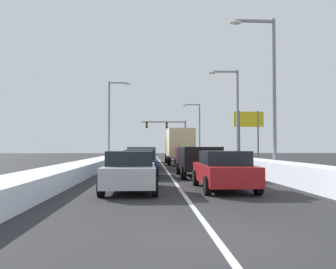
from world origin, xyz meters
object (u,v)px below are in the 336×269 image
Objects in this scene: suv_green_center_lane_fourth at (142,154)px; suv_black_right_lane_second at (198,159)px; street_lamp_right_mid at (234,109)px; suv_maroon_right_lane_third at (190,155)px; sedan_navy_center_lane_second at (140,163)px; traffic_light_gantry at (172,130)px; street_lamp_right_far at (197,126)px; sedan_silver_center_lane_nearest at (131,171)px; sedan_tan_center_lane_fifth at (146,155)px; sedan_red_right_lane_nearest at (224,170)px; street_lamp_right_near at (268,83)px; sedan_white_right_lane_fifth at (174,154)px; street_lamp_left_mid at (112,114)px; roadside_sign_right at (249,125)px; suv_gray_center_lane_third at (142,156)px; box_truck_right_lane_fourth at (179,145)px.

suv_black_right_lane_second is at bearing -75.36° from suv_green_center_lane_fourth.
suv_maroon_right_lane_third is at bearing -141.58° from street_lamp_right_mid.
suv_maroon_right_lane_third is 1.09× the size of sedan_navy_center_lane_second.
traffic_light_gantry is 8.67m from street_lamp_right_far.
sedan_tan_center_lane_fifth is at bearing 89.22° from sedan_silver_center_lane_nearest.
sedan_tan_center_lane_fifth is 0.60× the size of traffic_light_gantry.
sedan_red_right_lane_nearest is 17.85m from street_lamp_right_mid.
street_lamp_right_far is at bearing 89.52° from street_lamp_right_near.
sedan_white_right_lane_fifth is 5.56m from sedan_tan_center_lane_fifth.
sedan_red_right_lane_nearest and sedan_navy_center_lane_second have the same top height.
street_lamp_left_mid is at bearing 145.66° from sedan_tan_center_lane_fifth.
suv_green_center_lane_fourth is (-3.65, -10.24, 0.25)m from sedan_white_right_lane_fifth.
suv_black_right_lane_second is 0.54× the size of street_lamp_right_near.
sedan_white_right_lane_fifth is 29.49m from sedan_silver_center_lane_nearest.
sedan_white_right_lane_fifth is 23.10m from sedan_navy_center_lane_second.
suv_black_right_lane_second is 18.85m from roadside_sign_right.
suv_black_right_lane_second is 0.53× the size of street_lamp_left_mid.
suv_maroon_right_lane_third is (0.21, 13.38, 0.25)m from sedan_red_right_lane_nearest.
suv_gray_center_lane_third is 33.95m from traffic_light_gantry.
street_lamp_right_mid reaches higher than traffic_light_gantry.
sedan_tan_center_lane_fifth is 0.49× the size of street_lamp_left_mid.
sedan_red_right_lane_nearest and sedan_white_right_lane_fifth have the same top height.
street_lamp_right_mid reaches higher than sedan_silver_center_lane_nearest.
sedan_silver_center_lane_nearest is 1.00× the size of sedan_navy_center_lane_second.
suv_green_center_lane_fourth is at bearing 90.89° from suv_gray_center_lane_third.
sedan_red_right_lane_nearest is 29.01m from sedan_white_right_lane_fifth.
suv_gray_center_lane_third is (-0.02, 6.52, 0.25)m from sedan_navy_center_lane_second.
box_truck_right_lane_fourth is 4.14m from suv_green_center_lane_fourth.
sedan_navy_center_lane_second is 20.27m from roadside_sign_right.
sedan_red_right_lane_nearest is 46.35m from traffic_light_gantry.
street_lamp_right_far reaches higher than box_truck_right_lane_fourth.
sedan_tan_center_lane_fifth is 0.56× the size of street_lamp_right_far.
suv_maroon_right_lane_third is at bearing -55.20° from suv_green_center_lane_fourth.
street_lamp_left_mid reaches higher than suv_green_center_lane_fourth.
street_lamp_left_mid is at bearing 118.16° from suv_maroon_right_lane_third.
box_truck_right_lane_fourth is 8.39m from sedan_white_right_lane_fifth.
street_lamp_right_near reaches higher than sedan_navy_center_lane_second.
street_lamp_right_near is at bearing -59.78° from suv_green_center_lane_fourth.
street_lamp_right_mid reaches higher than suv_black_right_lane_second.
box_truck_right_lane_fourth is at bearing -49.93° from sedan_tan_center_lane_fifth.
suv_black_right_lane_second is 3.23m from sedan_navy_center_lane_second.
street_lamp_right_mid is 1.04× the size of street_lamp_right_far.
street_lamp_right_far reaches higher than traffic_light_gantry.
traffic_light_gantry is (4.42, 27.43, 3.48)m from suv_green_center_lane_fourth.
sedan_white_right_lane_fifth and sedan_silver_center_lane_nearest have the same top height.
traffic_light_gantry is 1.37× the size of roadside_sign_right.
street_lamp_right_near is 1.07× the size of street_lamp_right_mid.
suv_maroon_right_lane_third is 0.58× the size of street_lamp_right_mid.
suv_maroon_right_lane_third is 0.53× the size of street_lamp_left_mid.
suv_gray_center_lane_third is at bearing -90.87° from sedan_tan_center_lane_fifth.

